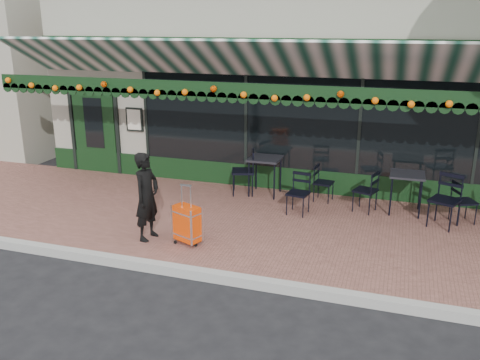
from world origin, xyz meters
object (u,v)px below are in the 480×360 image
(chair_a_right, at_px, (464,202))
(cafe_table_b, at_px, (265,161))
(woman, at_px, (147,196))
(chair_a_left, at_px, (365,191))
(cafe_table_a, at_px, (407,178))
(chair_b_front, at_px, (298,194))
(suitcase, at_px, (187,224))
(chair_a_front, at_px, (445,201))
(chair_b_right, at_px, (324,183))
(chair_b_left, at_px, (243,172))

(chair_a_right, bearing_deg, cafe_table_b, 59.60)
(woman, distance_m, chair_a_left, 4.17)
(cafe_table_a, bearing_deg, chair_b_front, -160.09)
(cafe_table_a, bearing_deg, chair_a_left, -167.40)
(suitcase, xyz_separation_m, chair_a_front, (4.06, 2.07, 0.14))
(woman, relative_size, cafe_table_a, 1.92)
(woman, height_order, chair_a_left, woman)
(chair_a_left, bearing_deg, chair_a_front, 93.49)
(woman, height_order, chair_a_front, woman)
(woman, relative_size, suitcase, 1.48)
(woman, bearing_deg, chair_b_front, -40.96)
(chair_b_front, bearing_deg, cafe_table_b, 142.85)
(cafe_table_a, height_order, chair_b_front, chair_b_front)
(cafe_table_b, bearing_deg, chair_a_front, -12.07)
(suitcase, relative_size, chair_a_right, 1.28)
(woman, xyz_separation_m, suitcase, (0.70, 0.02, -0.41))
(chair_a_right, height_order, chair_b_front, chair_b_front)
(cafe_table_b, distance_m, chair_b_right, 1.30)
(chair_a_right, distance_m, chair_b_right, 2.63)
(suitcase, xyz_separation_m, chair_a_right, (4.41, 2.40, 0.05))
(woman, xyz_separation_m, chair_a_left, (3.36, 2.45, -0.34))
(cafe_table_a, distance_m, cafe_table_b, 2.85)
(cafe_table_a, relative_size, chair_b_front, 0.98)
(chair_b_left, distance_m, chair_b_right, 1.70)
(woman, relative_size, chair_a_right, 1.90)
(chair_a_right, bearing_deg, chair_b_front, 75.47)
(chair_b_left, distance_m, chair_b_front, 1.57)
(woman, bearing_deg, cafe_table_a, -49.91)
(chair_a_front, height_order, chair_b_right, chair_a_front)
(suitcase, distance_m, chair_a_left, 3.60)
(chair_a_right, height_order, chair_b_right, chair_a_right)
(chair_a_front, bearing_deg, cafe_table_b, -168.76)
(cafe_table_a, height_order, chair_b_left, chair_b_left)
(chair_a_left, xyz_separation_m, chair_b_left, (-2.55, 0.27, 0.08))
(chair_b_front, bearing_deg, woman, -130.12)
(cafe_table_a, xyz_separation_m, chair_b_left, (-3.29, 0.10, -0.21))
(chair_a_front, bearing_deg, chair_a_left, -171.27)
(chair_b_left, height_order, chair_b_right, chair_b_left)
(chair_a_front, bearing_deg, chair_b_front, -152.88)
(chair_a_left, xyz_separation_m, chair_b_front, (-1.20, -0.54, -0.01))
(chair_b_left, bearing_deg, chair_b_right, 76.09)
(woman, bearing_deg, chair_a_left, -46.36)
(chair_a_left, relative_size, chair_a_front, 0.85)
(suitcase, bearing_deg, woman, -156.65)
(cafe_table_b, height_order, chair_b_right, cafe_table_b)
(chair_a_right, relative_size, chair_b_front, 0.98)
(chair_a_right, bearing_deg, suitcase, 94.35)
(cafe_table_a, relative_size, chair_b_right, 1.04)
(chair_a_left, bearing_deg, chair_b_right, -94.14)
(chair_a_right, height_order, chair_b_left, chair_b_left)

